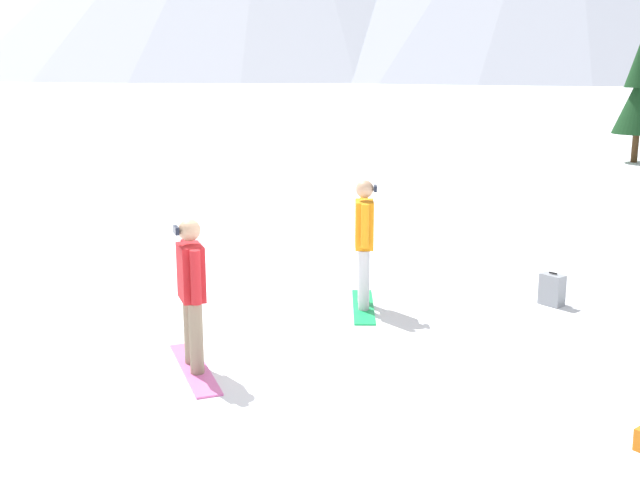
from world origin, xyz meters
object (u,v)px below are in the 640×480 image
pine_tree_slender (640,91)px  snowboarder_foreground (192,292)px  snowboarder_midground (364,241)px  backpack_grey (552,290)px

pine_tree_slender → snowboarder_foreground: bearing=-100.3°
pine_tree_slender → snowboarder_midground: bearing=-99.0°
snowboarder_midground → snowboarder_foreground: bearing=-108.6°
backpack_grey → pine_tree_slender: bearing=88.1°
snowboarder_midground → backpack_grey: bearing=25.8°
snowboarder_foreground → snowboarder_midground: (0.95, 2.82, 0.05)m
snowboarder_foreground → snowboarder_midground: 2.98m
snowboarder_midground → backpack_grey: (2.38, 1.15, -0.73)m
snowboarder_foreground → pine_tree_slender: 21.84m
snowboarder_midground → pine_tree_slender: 18.90m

